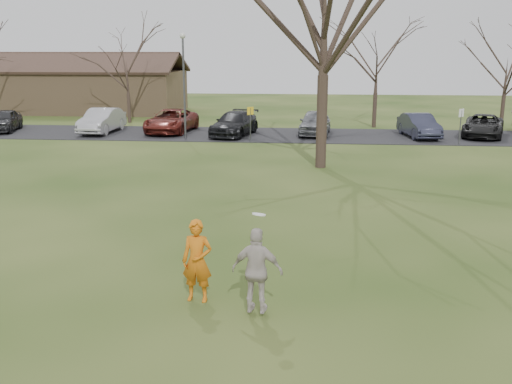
% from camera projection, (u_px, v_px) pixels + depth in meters
% --- Properties ---
extents(ground, '(120.00, 120.00, 0.00)m').
position_uv_depth(ground, '(239.00, 305.00, 12.17)').
color(ground, '#1E380F').
rests_on(ground, ground).
extents(parking_strip, '(62.00, 6.50, 0.04)m').
position_uv_depth(parking_strip, '(286.00, 135.00, 36.31)').
color(parking_strip, black).
rests_on(parking_strip, ground).
extents(player_defender, '(0.70, 0.50, 1.82)m').
position_uv_depth(player_defender, '(197.00, 261.00, 12.19)').
color(player_defender, '#C76310').
rests_on(player_defender, ground).
extents(car_0, '(2.65, 4.51, 1.44)m').
position_uv_depth(car_0, '(4.00, 120.00, 37.76)').
color(car_0, '#28282B').
rests_on(car_0, parking_strip).
extents(car_1, '(1.80, 4.82, 1.57)m').
position_uv_depth(car_1, '(102.00, 121.00, 37.03)').
color(car_1, '#A8A7AD').
rests_on(car_1, parking_strip).
extents(car_2, '(2.91, 5.57, 1.50)m').
position_uv_depth(car_2, '(171.00, 121.00, 37.23)').
color(car_2, '#5F1C16').
rests_on(car_2, parking_strip).
extents(car_3, '(3.00, 5.35, 1.46)m').
position_uv_depth(car_3, '(234.00, 124.00, 35.93)').
color(car_3, black).
rests_on(car_3, parking_strip).
extents(car_4, '(2.22, 4.68, 1.55)m').
position_uv_depth(car_4, '(315.00, 122.00, 36.17)').
color(car_4, slate).
rests_on(car_4, parking_strip).
extents(car_5, '(2.19, 4.56, 1.44)m').
position_uv_depth(car_5, '(419.00, 125.00, 35.14)').
color(car_5, '#292B3E').
rests_on(car_5, parking_strip).
extents(car_6, '(3.75, 5.40, 1.37)m').
position_uv_depth(car_6, '(483.00, 126.00, 35.30)').
color(car_6, black).
rests_on(car_6, parking_strip).
extents(catching_play, '(1.10, 0.58, 2.15)m').
position_uv_depth(catching_play, '(257.00, 271.00, 11.43)').
color(catching_play, '#B8ACA5').
rests_on(catching_play, ground).
extents(building, '(20.60, 8.50, 5.14)m').
position_uv_depth(building, '(66.00, 89.00, 50.19)').
color(building, '#8C6D4C').
rests_on(building, ground).
extents(lamp_post, '(0.34, 0.34, 6.27)m').
position_uv_depth(lamp_post, '(184.00, 73.00, 33.47)').
color(lamp_post, '#47474C').
rests_on(lamp_post, ground).
extents(sign_yellow, '(0.35, 0.35, 2.08)m').
position_uv_depth(sign_yellow, '(250.00, 118.00, 33.24)').
color(sign_yellow, '#47474C').
rests_on(sign_yellow, ground).
extents(sign_white, '(0.35, 0.35, 2.08)m').
position_uv_depth(sign_white, '(461.00, 120.00, 32.17)').
color(sign_white, '#47474C').
rests_on(sign_white, ground).
extents(big_tree, '(9.00, 9.00, 14.00)m').
position_uv_depth(big_tree, '(325.00, 10.00, 24.78)').
color(big_tree, '#352821').
rests_on(big_tree, ground).
extents(small_tree_row, '(55.00, 5.90, 8.50)m').
position_uv_depth(small_tree_row, '(352.00, 71.00, 39.86)').
color(small_tree_row, '#352821').
rests_on(small_tree_row, ground).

